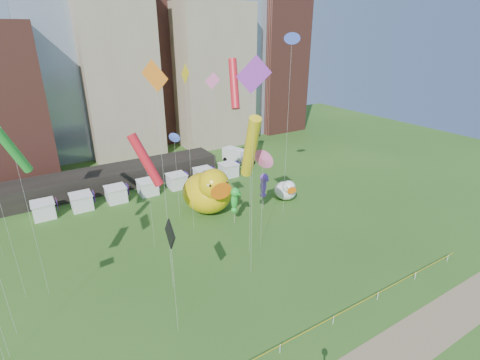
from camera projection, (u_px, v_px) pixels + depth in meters
ground at (280, 353)px, 29.56m from camera, size 160.00×160.00×0.00m
skyline at (102, 47)px, 70.40m from camera, size 101.00×23.00×68.00m
pavilion at (107, 179)px, 59.99m from camera, size 38.00×6.00×3.20m
vendor_tents at (148, 188)px, 57.91m from camera, size 33.24×2.80×2.40m
caution_tape at (280, 346)px, 29.30m from camera, size 50.00×0.06×0.90m
big_duck at (208, 191)px, 51.37m from camera, size 7.28×9.55×7.23m
small_duck at (286, 190)px, 55.87m from camera, size 4.22×4.92×3.49m
seahorse_green at (235, 198)px, 47.93m from camera, size 1.53×1.75×5.33m
seahorse_purple at (264, 184)px, 51.51m from camera, size 1.39×1.68×5.77m
box_truck at (237, 156)px, 71.76m from camera, size 4.17×6.81×2.72m
kite_1 at (263, 159)px, 40.06m from camera, size 0.55×2.04×12.22m
kite_4 at (186, 80)px, 40.72m from camera, size 0.06×2.25×21.06m
kite_5 at (174, 138)px, 46.20m from camera, size 0.72×1.13×12.36m
kite_6 at (155, 83)px, 29.28m from camera, size 1.47×2.17×22.35m
kite_8 at (234, 84)px, 54.65m from camera, size 2.84×4.53×20.68m
kite_9 at (213, 83)px, 54.31m from camera, size 1.57×2.08×18.76m
kite_10 at (170, 233)px, 28.01m from camera, size 1.13×3.11×10.36m
kite_11 at (13, 151)px, 30.36m from camera, size 2.62×2.22×17.38m
kite_12 at (251, 148)px, 38.11m from camera, size 2.52×4.59×16.74m
kite_13 at (292, 40)px, 43.04m from camera, size 1.34×0.64×24.26m
kite_15 at (254, 78)px, 31.74m from camera, size 2.00×2.71×22.53m
kite_16 at (146, 160)px, 39.80m from camera, size 3.50×3.09×14.28m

